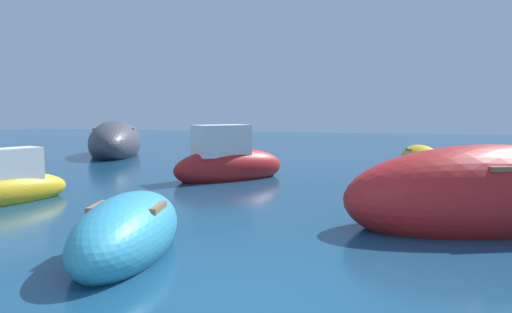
{
  "coord_description": "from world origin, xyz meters",
  "views": [
    {
      "loc": [
        1.5,
        -4.36,
        2.0
      ],
      "look_at": [
        -3.44,
        10.86,
        0.45
      ],
      "focal_mm": 32.87,
      "sensor_mm": 36.0,
      "label": 1
    }
  ],
  "objects_px": {
    "moored_boat_1": "(490,197)",
    "moored_boat_3": "(115,143)",
    "moored_boat_5": "(128,232)",
    "moored_boat_7": "(4,188)",
    "moored_boat_8": "(420,159)",
    "moored_boat_4": "(228,163)"
  },
  "relations": [
    {
      "from": "moored_boat_1",
      "to": "moored_boat_3",
      "type": "distance_m",
      "value": 17.14
    },
    {
      "from": "moored_boat_5",
      "to": "moored_boat_7",
      "type": "height_order",
      "value": "moored_boat_7"
    },
    {
      "from": "moored_boat_1",
      "to": "moored_boat_7",
      "type": "distance_m",
      "value": 9.8
    },
    {
      "from": "moored_boat_7",
      "to": "moored_boat_8",
      "type": "bearing_deg",
      "value": 154.96
    },
    {
      "from": "moored_boat_7",
      "to": "moored_boat_3",
      "type": "bearing_deg",
      "value": -140.17
    },
    {
      "from": "moored_boat_1",
      "to": "moored_boat_3",
      "type": "height_order",
      "value": "moored_boat_3"
    },
    {
      "from": "moored_boat_1",
      "to": "moored_boat_7",
      "type": "relative_size",
      "value": 1.78
    },
    {
      "from": "moored_boat_5",
      "to": "moored_boat_4",
      "type": "bearing_deg",
      "value": -4.11
    },
    {
      "from": "moored_boat_5",
      "to": "moored_boat_1",
      "type": "bearing_deg",
      "value": -71.42
    },
    {
      "from": "moored_boat_3",
      "to": "moored_boat_5",
      "type": "relative_size",
      "value": 2.02
    },
    {
      "from": "moored_boat_3",
      "to": "moored_boat_5",
      "type": "distance_m",
      "value": 15.8
    },
    {
      "from": "moored_boat_3",
      "to": "moored_boat_8",
      "type": "xyz_separation_m",
      "value": [
        13.27,
        -0.75,
        -0.27
      ]
    },
    {
      "from": "moored_boat_3",
      "to": "moored_boat_7",
      "type": "xyz_separation_m",
      "value": [
        4.45,
        -10.55,
        -0.22
      ]
    },
    {
      "from": "moored_boat_1",
      "to": "moored_boat_4",
      "type": "distance_m",
      "value": 7.54
    },
    {
      "from": "moored_boat_5",
      "to": "moored_boat_8",
      "type": "relative_size",
      "value": 0.95
    },
    {
      "from": "moored_boat_3",
      "to": "moored_boat_8",
      "type": "height_order",
      "value": "moored_boat_3"
    },
    {
      "from": "moored_boat_3",
      "to": "moored_boat_1",
      "type": "bearing_deg",
      "value": 26.87
    },
    {
      "from": "moored_boat_7",
      "to": "moored_boat_5",
      "type": "bearing_deg",
      "value": 80.21
    },
    {
      "from": "moored_boat_3",
      "to": "moored_boat_4",
      "type": "height_order",
      "value": "moored_boat_4"
    },
    {
      "from": "moored_boat_7",
      "to": "moored_boat_8",
      "type": "xyz_separation_m",
      "value": [
        8.82,
        9.8,
        -0.05
      ]
    },
    {
      "from": "moored_boat_4",
      "to": "moored_boat_8",
      "type": "xyz_separation_m",
      "value": [
        5.49,
        4.89,
        -0.19
      ]
    },
    {
      "from": "moored_boat_3",
      "to": "moored_boat_7",
      "type": "height_order",
      "value": "moored_boat_3"
    }
  ]
}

